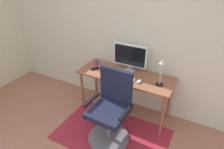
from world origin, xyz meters
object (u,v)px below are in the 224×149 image
computer_mouse (139,81)px  desk (125,79)px  monitor (130,56)px  desk_lamp (161,69)px  coffee_cup (96,62)px  cell_phone (95,69)px  keyboard (120,78)px  office_chair (110,114)px

computer_mouse → desk: bearing=157.1°
monitor → desk_lamp: monitor is taller
coffee_cup → cell_phone: bearing=-68.0°
monitor → desk_lamp: bearing=-18.0°
monitor → keyboard: (-0.02, -0.27, -0.25)m
monitor → coffee_cup: bearing=-175.7°
monitor → keyboard: bearing=-95.2°
keyboard → desk: bearing=82.9°
monitor → cell_phone: bearing=-159.1°
desk_lamp → monitor: bearing=162.0°
keyboard → cell_phone: size_ratio=3.07×
desk → desk_lamp: size_ratio=3.83×
desk → coffee_cup: bearing=171.1°
desk_lamp → office_chair: 0.93m
cell_phone → desk: bearing=34.5°
computer_mouse → cell_phone: (-0.79, 0.05, -0.01)m
cell_phone → computer_mouse: bearing=23.7°
cell_phone → office_chair: size_ratio=0.13×
keyboard → coffee_cup: (-0.56, 0.23, 0.04)m
desk_lamp → coffee_cup: bearing=173.3°
computer_mouse → coffee_cup: size_ratio=1.17×
desk → computer_mouse: 0.31m
cell_phone → desk_lamp: (1.07, 0.02, 0.24)m
computer_mouse → cell_phone: computer_mouse is taller
desk → cell_phone: size_ratio=10.74×
cell_phone → desk_lamp: desk_lamp is taller
monitor → cell_phone: size_ratio=3.85×
desk → monitor: monitor is taller
desk → monitor: 0.37m
keyboard → desk_lamp: bearing=9.4°
desk_lamp → office_chair: (-0.49, -0.56, -0.56)m
computer_mouse → coffee_cup: (-0.85, 0.21, 0.03)m
desk → keyboard: bearing=-97.1°
monitor → office_chair: bearing=-85.7°
desk_lamp → office_chair: size_ratio=0.37×
monitor → desk_lamp: (0.54, -0.18, -0.01)m
desk_lamp → computer_mouse: bearing=-165.1°
cell_phone → monitor: bearing=48.2°
desk_lamp → keyboard: bearing=-170.6°
computer_mouse → desk_lamp: size_ratio=0.26×
desk → office_chair: bearing=-84.0°
monitor → computer_mouse: bearing=-43.4°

